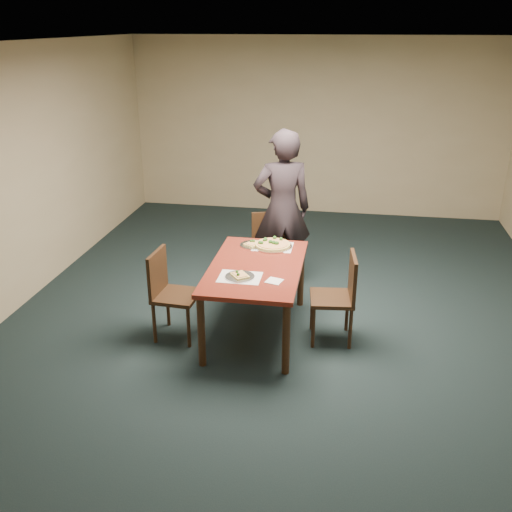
% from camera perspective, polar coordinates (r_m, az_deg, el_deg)
% --- Properties ---
extents(ground, '(8.00, 8.00, 0.00)m').
position_cam_1_polar(ground, '(6.09, 2.93, -6.91)').
color(ground, black).
rests_on(ground, ground).
extents(room_shell, '(8.00, 8.00, 8.00)m').
position_cam_1_polar(room_shell, '(5.46, 3.29, 9.23)').
color(room_shell, tan).
rests_on(room_shell, ground).
extents(dining_table, '(0.90, 1.50, 0.75)m').
position_cam_1_polar(dining_table, '(5.66, 0.00, -1.80)').
color(dining_table, '#5B1A12').
rests_on(dining_table, ground).
extents(chair_far, '(0.53, 0.53, 0.91)m').
position_cam_1_polar(chair_far, '(6.74, 1.46, 0.94)').
color(chair_far, black).
rests_on(chair_far, ground).
extents(chair_left, '(0.45, 0.45, 0.91)m').
position_cam_1_polar(chair_left, '(5.74, -8.70, -3.31)').
color(chair_left, black).
rests_on(chair_left, ground).
extents(chair_right, '(0.46, 0.46, 0.91)m').
position_cam_1_polar(chair_right, '(5.66, 8.41, -3.66)').
color(chair_right, black).
rests_on(chair_right, ground).
extents(diner, '(0.79, 0.64, 1.88)m').
position_cam_1_polar(diner, '(6.71, 2.64, 4.68)').
color(diner, black).
rests_on(diner, ground).
extents(placemat_main, '(0.42, 0.32, 0.00)m').
position_cam_1_polar(placemat_main, '(6.10, 1.69, 0.95)').
color(placemat_main, white).
rests_on(placemat_main, dining_table).
extents(placemat_near, '(0.40, 0.30, 0.00)m').
position_cam_1_polar(placemat_near, '(5.37, -1.62, -2.13)').
color(placemat_near, white).
rests_on(placemat_near, dining_table).
extents(pizza_pan, '(0.41, 0.41, 0.07)m').
position_cam_1_polar(pizza_pan, '(6.09, 1.66, 1.16)').
color(pizza_pan, silver).
rests_on(pizza_pan, dining_table).
extents(slice_plate_near, '(0.28, 0.28, 0.06)m').
position_cam_1_polar(slice_plate_near, '(5.37, -1.63, -2.01)').
color(slice_plate_near, silver).
rests_on(slice_plate_near, dining_table).
extents(slice_plate_far, '(0.28, 0.28, 0.06)m').
position_cam_1_polar(slice_plate_far, '(6.13, -0.31, 1.17)').
color(slice_plate_far, silver).
rests_on(slice_plate_far, dining_table).
extents(napkin, '(0.17, 0.17, 0.01)m').
position_cam_1_polar(napkin, '(5.29, 1.84, -2.52)').
color(napkin, white).
rests_on(napkin, dining_table).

